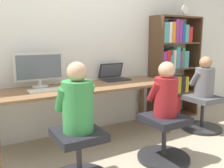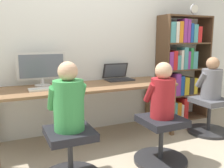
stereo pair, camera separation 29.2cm
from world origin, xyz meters
name	(u,v)px [view 1 (the left image)]	position (x,y,z in m)	size (l,w,h in m)	color
ground_plane	(101,151)	(0.00, 0.00, 0.00)	(14.00, 14.00, 0.00)	tan
wall_back	(73,36)	(0.00, 0.75, 1.30)	(10.00, 0.05, 2.60)	silver
desk	(87,91)	(0.00, 0.34, 0.64)	(2.20, 0.68, 0.70)	brown
desktop_monitor	(39,69)	(-0.51, 0.55, 0.92)	(0.58, 0.19, 0.40)	beige
laptop	(114,76)	(0.52, 0.56, 0.75)	(0.37, 0.29, 0.23)	#2D2D30
keyboard	(47,90)	(-0.50, 0.28, 0.72)	(0.41, 0.14, 0.03)	silver
computer_mouse_by_keyboard	(70,87)	(-0.23, 0.31, 0.72)	(0.07, 0.09, 0.03)	black
office_chair_left	(79,157)	(-0.45, -0.45, 0.24)	(0.55, 0.55, 0.48)	#262628
office_chair_right	(164,138)	(0.49, -0.51, 0.24)	(0.55, 0.55, 0.48)	#262628
person_at_monitor	(78,101)	(-0.45, -0.45, 0.74)	(0.32, 0.29, 0.60)	#388C47
person_at_laptop	(166,92)	(0.49, -0.50, 0.73)	(0.29, 0.26, 0.56)	maroon
bookshelf	(172,69)	(1.55, 0.52, 0.79)	(0.83, 0.32, 1.61)	#513823
desk_clock	(186,10)	(1.71, 0.45, 1.69)	(0.15, 0.03, 0.17)	#B2B2B7
office_chair_side	(202,113)	(1.57, -0.10, 0.24)	(0.55, 0.55, 0.48)	#262628
person_near_shelf	(204,79)	(1.57, -0.09, 0.72)	(0.32, 0.27, 0.55)	slate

